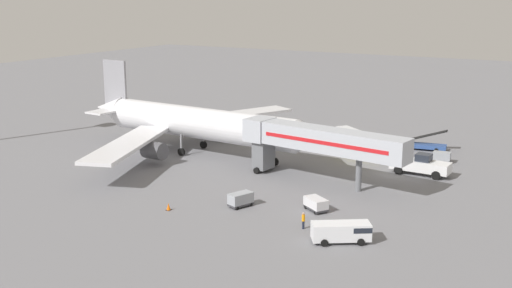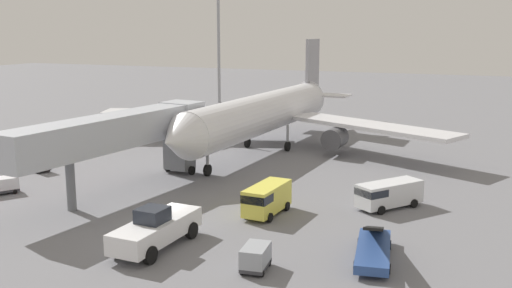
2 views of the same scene
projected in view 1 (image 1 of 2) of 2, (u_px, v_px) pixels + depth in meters
ground_plane at (391, 174)px, 79.16m from camera, size 300.00×300.00×0.00m
airplane_at_gate at (194, 123)px, 88.85m from camera, size 43.73×39.74×12.25m
jet_bridge at (314, 140)px, 74.70m from camera, size 6.02×21.63×6.81m
pushback_tug at (421, 165)px, 78.49m from camera, size 2.94×7.41×2.73m
belt_loader_truck at (423, 144)px, 91.23m from camera, size 2.93×6.63×3.10m
service_van_far_right at (351, 135)px, 95.47m from camera, size 4.82×5.51×2.04m
service_van_near_center at (343, 231)px, 57.23m from camera, size 4.48×5.47×1.84m
service_van_rear_left at (364, 149)px, 86.16m from camera, size 2.42×5.05×2.25m
baggage_cart_mid_center at (442, 157)px, 84.21m from camera, size 1.61×2.40×1.46m
baggage_cart_mid_left at (241, 199)px, 66.83m from camera, size 2.91×2.17×1.51m
baggage_cart_rear_right at (316, 204)px, 65.61m from camera, size 2.70×3.04×1.36m
ground_crew_worker_foreground at (303, 220)px, 60.52m from camera, size 0.44×0.44×1.64m
safety_cone_alpha at (169, 207)px, 65.85m from camera, size 0.51×0.51×0.77m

